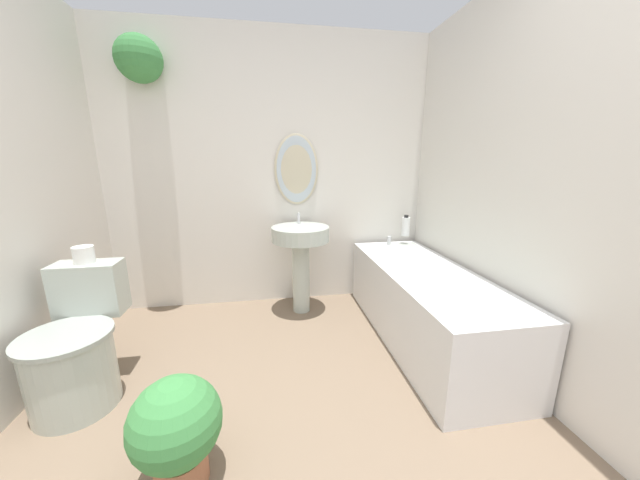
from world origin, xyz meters
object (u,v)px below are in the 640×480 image
object	(u,v)px
pedestal_sink	(301,248)
bathtub	(424,303)
toilet	(76,351)
toilet_paper_roll	(84,255)
shampoo_bottle	(406,226)
potted_plant	(176,428)

from	to	relation	value
pedestal_sink	bathtub	xyz separation A→B (m)	(0.85, -0.61, -0.30)
toilet	bathtub	distance (m)	2.21
toilet_paper_roll	toilet	bearing A→B (deg)	-90.00
bathtub	shampoo_bottle	bearing A→B (deg)	77.92
toilet	shampoo_bottle	bearing A→B (deg)	23.86
pedestal_sink	toilet_paper_roll	bearing A→B (deg)	-153.57
shampoo_bottle	bathtub	bearing A→B (deg)	-102.08
pedestal_sink	toilet_paper_roll	world-z (taller)	pedestal_sink
pedestal_sink	potted_plant	distance (m)	1.68
shampoo_bottle	potted_plant	distance (m)	2.40
toilet	potted_plant	size ratio (longest dim) A/B	1.54
toilet	toilet_paper_roll	bearing A→B (deg)	90.00
toilet	toilet_paper_roll	size ratio (longest dim) A/B	6.65
toilet_paper_roll	pedestal_sink	bearing A→B (deg)	26.43
shampoo_bottle	toilet_paper_roll	size ratio (longest dim) A/B	1.79
toilet	shampoo_bottle	xyz separation A→B (m)	(2.36, 1.04, 0.42)
toilet	bathtub	bearing A→B (deg)	7.40
toilet	shampoo_bottle	size ratio (longest dim) A/B	3.71
bathtub	shampoo_bottle	xyz separation A→B (m)	(0.16, 0.76, 0.43)
shampoo_bottle	toilet_paper_roll	world-z (taller)	toilet_paper_roll
toilet_paper_roll	bathtub	bearing A→B (deg)	1.36
pedestal_sink	bathtub	size ratio (longest dim) A/B	0.51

